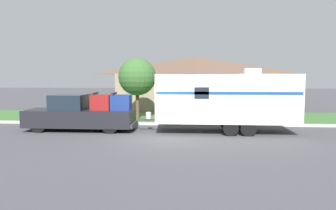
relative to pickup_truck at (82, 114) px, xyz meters
The scene contains 8 objects.
ground_plane 4.49m from the pickup_truck, 20.00° to the right, with size 120.00×120.00×0.00m, color #47474C.
curb_strip 4.78m from the pickup_truck, 28.45° to the left, with size 80.00×0.30×0.14m.
lawn_strip 7.25m from the pickup_truck, 54.91° to the left, with size 80.00×7.00×0.03m.
house_across_street 14.06m from the pickup_truck, 64.21° to the left, with size 13.72×8.39×4.61m.
pickup_truck is the anchor object (origin of this frame).
travel_trailer 7.70m from the pickup_truck, ahead, with size 8.17×2.30×3.29m.
mailbox 10.10m from the pickup_truck, 18.00° to the left, with size 0.48×0.20×1.28m.
tree_in_yard 5.69m from the pickup_truck, 65.81° to the left, with size 2.54×2.54×4.12m.
Camera 1 is at (1.81, -15.47, 2.94)m, focal length 35.00 mm.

